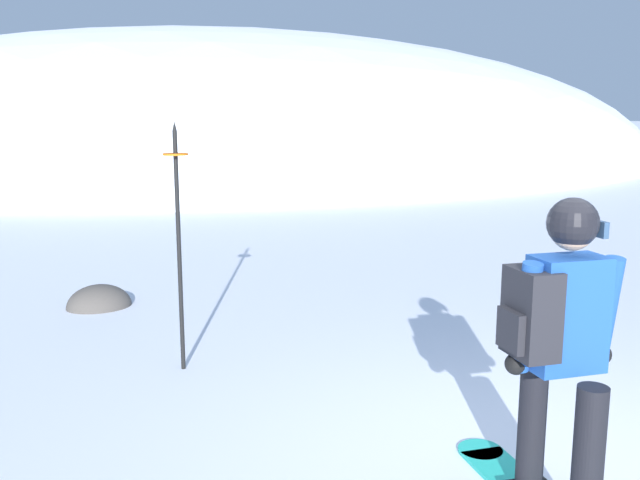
{
  "coord_description": "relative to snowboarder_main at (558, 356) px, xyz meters",
  "views": [
    {
      "loc": [
        -2.86,
        -2.47,
        2.12
      ],
      "look_at": [
        -0.11,
        2.92,
        1.0
      ],
      "focal_mm": 38.86,
      "sensor_mm": 36.0,
      "label": 1
    }
  ],
  "objects": [
    {
      "name": "ridge_peak_main",
      "position": [
        8.12,
        28.93,
        -0.92
      ],
      "size": [
        39.55,
        35.6,
        11.26
      ],
      "color": "silver",
      "rests_on": "ground"
    },
    {
      "name": "snowboarder_main",
      "position": [
        0.0,
        0.0,
        0.0
      ],
      "size": [
        0.65,
        1.81,
        1.71
      ],
      "color": "#23B7A3",
      "rests_on": "ground"
    },
    {
      "name": "piste_marker_near",
      "position": [
        -1.08,
        3.04,
        0.25
      ],
      "size": [
        0.2,
        0.2,
        2.05
      ],
      "color": "black",
      "rests_on": "ground"
    },
    {
      "name": "rock_dark",
      "position": [
        -1.37,
        5.32,
        -0.92
      ],
      "size": [
        0.7,
        0.6,
        0.49
      ],
      "color": "#4C4742",
      "rests_on": "ground"
    }
  ]
}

